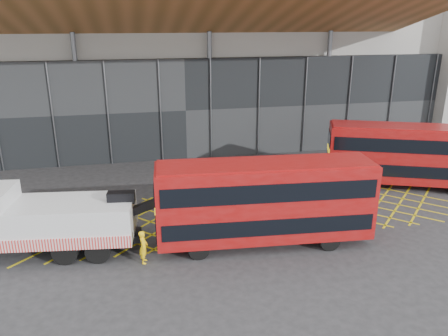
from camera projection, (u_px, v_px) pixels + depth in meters
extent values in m
plane|color=#2A2A2C|center=(179.00, 219.00, 25.07)|extent=(120.00, 120.00, 0.00)
cube|color=yellow|center=(92.00, 227.00, 24.12)|extent=(7.16, 7.16, 0.01)
cube|color=yellow|center=(92.00, 227.00, 24.12)|extent=(7.16, 7.16, 0.01)
cube|color=yellow|center=(122.00, 224.00, 24.43)|extent=(7.16, 7.16, 0.01)
cube|color=yellow|center=(122.00, 224.00, 24.43)|extent=(7.16, 7.16, 0.01)
cube|color=yellow|center=(150.00, 222.00, 24.75)|extent=(7.16, 7.16, 0.01)
cube|color=yellow|center=(150.00, 222.00, 24.75)|extent=(7.16, 7.16, 0.01)
cube|color=yellow|center=(179.00, 219.00, 25.07)|extent=(7.16, 7.16, 0.01)
cube|color=yellow|center=(179.00, 219.00, 25.07)|extent=(7.16, 7.16, 0.01)
cube|color=yellow|center=(206.00, 217.00, 25.39)|extent=(7.16, 7.16, 0.01)
cube|color=yellow|center=(206.00, 217.00, 25.39)|extent=(7.16, 7.16, 0.01)
cube|color=yellow|center=(233.00, 214.00, 25.71)|extent=(7.16, 7.16, 0.01)
cube|color=yellow|center=(233.00, 214.00, 25.71)|extent=(7.16, 7.16, 0.01)
cube|color=yellow|center=(259.00, 212.00, 26.02)|extent=(7.16, 7.16, 0.01)
cube|color=yellow|center=(259.00, 212.00, 26.02)|extent=(7.16, 7.16, 0.01)
cube|color=yellow|center=(284.00, 209.00, 26.34)|extent=(7.16, 7.16, 0.01)
cube|color=yellow|center=(284.00, 209.00, 26.34)|extent=(7.16, 7.16, 0.01)
cube|color=yellow|center=(309.00, 207.00, 26.66)|extent=(7.16, 7.16, 0.01)
cube|color=yellow|center=(309.00, 207.00, 26.66)|extent=(7.16, 7.16, 0.01)
cube|color=yellow|center=(333.00, 205.00, 26.98)|extent=(7.16, 7.16, 0.01)
cube|color=yellow|center=(333.00, 205.00, 26.98)|extent=(7.16, 7.16, 0.01)
cube|color=yellow|center=(357.00, 203.00, 27.30)|extent=(7.16, 7.16, 0.01)
cube|color=yellow|center=(357.00, 203.00, 27.30)|extent=(7.16, 7.16, 0.01)
cube|color=yellow|center=(380.00, 201.00, 27.61)|extent=(7.16, 7.16, 0.01)
cube|color=yellow|center=(380.00, 201.00, 27.61)|extent=(7.16, 7.16, 0.01)
cube|color=yellow|center=(403.00, 199.00, 27.93)|extent=(7.16, 7.16, 0.01)
cube|color=yellow|center=(403.00, 199.00, 27.93)|extent=(7.16, 7.16, 0.01)
cube|color=yellow|center=(425.00, 197.00, 28.25)|extent=(7.16, 7.16, 0.01)
cube|color=yellow|center=(425.00, 197.00, 28.25)|extent=(7.16, 7.16, 0.01)
cube|color=#979792|center=(173.00, 41.00, 40.11)|extent=(55.00, 14.00, 18.00)
cube|color=black|center=(185.00, 110.00, 34.99)|extent=(55.00, 0.80, 8.00)
cube|color=brown|center=(159.00, 9.00, 28.73)|extent=(40.00, 11.93, 4.07)
cylinder|color=#595B60|center=(80.00, 101.00, 32.89)|extent=(0.36, 0.36, 10.00)
cylinder|color=#595B60|center=(210.00, 97.00, 34.87)|extent=(0.36, 0.36, 10.00)
cylinder|color=#595B60|center=(326.00, 93.00, 36.86)|extent=(0.36, 0.36, 10.00)
cube|color=black|center=(34.00, 239.00, 21.24)|extent=(10.32, 2.37, 0.38)
cube|color=white|center=(64.00, 219.00, 21.03)|extent=(6.99, 3.53, 1.73)
cube|color=red|center=(57.00, 245.00, 19.94)|extent=(6.66, 0.91, 0.59)
cube|color=black|center=(121.00, 197.00, 20.92)|extent=(1.35, 0.70, 0.54)
cube|color=black|center=(145.00, 207.00, 21.19)|extent=(2.39, 0.67, 1.17)
cylinder|color=black|center=(98.00, 251.00, 20.49)|extent=(1.23, 0.53, 1.19)
cylinder|color=black|center=(106.00, 229.00, 22.63)|extent=(1.23, 0.53, 1.19)
cube|color=maroon|center=(265.00, 200.00, 21.62)|extent=(10.85, 3.32, 3.77)
cube|color=black|center=(264.00, 217.00, 21.91)|extent=(10.43, 3.35, 0.83)
cube|color=black|center=(265.00, 184.00, 21.34)|extent=(10.43, 3.35, 0.92)
cube|color=black|center=(157.00, 222.00, 21.23)|extent=(0.23, 2.18, 1.26)
cube|color=black|center=(155.00, 190.00, 20.68)|extent=(0.23, 2.18, 0.92)
cube|color=yellow|center=(155.00, 205.00, 20.93)|extent=(0.20, 1.73, 0.34)
cube|color=maroon|center=(266.00, 164.00, 21.00)|extent=(10.62, 3.11, 0.12)
cylinder|color=black|center=(199.00, 249.00, 20.79)|extent=(1.03, 0.37, 1.01)
cylinder|color=black|center=(196.00, 229.00, 22.83)|extent=(1.03, 0.37, 1.01)
cylinder|color=black|center=(330.00, 241.00, 21.60)|extent=(1.03, 0.37, 1.01)
cylinder|color=black|center=(316.00, 222.00, 23.64)|extent=(1.03, 0.37, 1.01)
cube|color=maroon|center=(408.00, 154.00, 29.22)|extent=(10.59, 6.11, 3.68)
cube|color=black|center=(407.00, 166.00, 29.50)|extent=(10.22, 6.01, 0.81)
cube|color=black|center=(410.00, 142.00, 28.95)|extent=(10.22, 6.01, 0.90)
cube|color=black|center=(328.00, 161.00, 30.31)|extent=(0.84, 2.00, 1.23)
cube|color=black|center=(329.00, 138.00, 29.77)|extent=(0.84, 2.00, 0.90)
cube|color=yellow|center=(328.00, 149.00, 30.02)|extent=(0.68, 1.60, 0.33)
cube|color=maroon|center=(412.00, 127.00, 28.61)|extent=(10.32, 5.85, 0.11)
cylinder|color=black|center=(356.00, 182.00, 29.35)|extent=(1.02, 0.63, 0.99)
cylinder|color=black|center=(353.00, 172.00, 31.33)|extent=(1.02, 0.63, 0.99)
cylinder|color=black|center=(447.00, 177.00, 30.33)|extent=(1.02, 0.63, 0.99)
imported|color=yellow|center=(143.00, 247.00, 20.40)|extent=(0.46, 0.64, 1.63)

